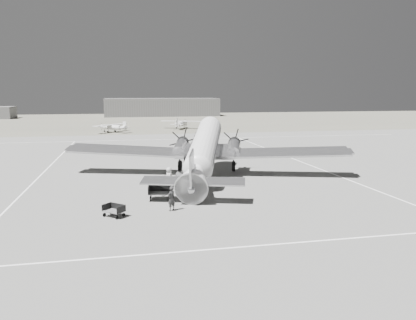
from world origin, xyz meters
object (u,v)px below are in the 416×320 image
object	(u,v)px
baggage_cart_far	(114,211)
passenger	(169,177)
dc3_airliner	(204,151)
ground_crew	(171,199)
ramp_agent	(163,185)
light_plane_left	(112,128)
light_plane_right	(181,124)
baggage_cart_near	(160,193)
hangar_main	(162,107)

from	to	relation	value
baggage_cart_far	passenger	bearing A→B (deg)	102.35
dc3_airliner	passenger	bearing A→B (deg)	-124.39
ground_crew	ramp_agent	distance (m)	4.65
dc3_airliner	ramp_agent	world-z (taller)	dc3_airliner
light_plane_left	light_plane_right	size ratio (longest dim) A/B	0.90
baggage_cart_far	ramp_agent	size ratio (longest dim) A/B	0.87
baggage_cart_far	dc3_airliner	bearing A→B (deg)	95.21
baggage_cart_far	baggage_cart_near	bearing A→B (deg)	91.86
baggage_cart_near	passenger	size ratio (longest dim) A/B	1.04
baggage_cart_far	ground_crew	bearing A→B (deg)	52.00
hangar_main	passenger	xyz separation A→B (m)	(-10.57, -118.79, -2.38)
ramp_agent	passenger	distance (m)	2.86
light_plane_right	ramp_agent	bearing A→B (deg)	-76.04
dc3_airliner	baggage_cart_far	xyz separation A→B (m)	(-8.50, -11.11, -2.40)
hangar_main	light_plane_left	xyz separation A→B (m)	(-16.89, -64.08, -2.32)
dc3_airliner	light_plane_right	bearing A→B (deg)	100.85
passenger	ramp_agent	bearing A→B (deg)	156.22
hangar_main	ground_crew	size ratio (longest dim) A/B	23.56
baggage_cart_far	ground_crew	distance (m)	4.12
hangar_main	light_plane_right	bearing A→B (deg)	-90.80
ground_crew	ramp_agent	size ratio (longest dim) A/B	1.03
dc3_airliner	light_plane_right	distance (m)	58.08
dc3_airliner	ground_crew	distance (m)	11.52
hangar_main	light_plane_left	world-z (taller)	hangar_main
light_plane_left	dc3_airliner	bearing A→B (deg)	-128.37
dc3_airliner	baggage_cart_near	world-z (taller)	dc3_airliner
dc3_airliner	passenger	xyz separation A→B (m)	(-3.80, -3.07, -1.90)
ramp_agent	passenger	size ratio (longest dim) A/B	0.94
light_plane_right	dc3_airliner	bearing A→B (deg)	-72.48
hangar_main	light_plane_right	distance (m)	58.02
baggage_cart_near	ground_crew	size ratio (longest dim) A/B	1.07
dc3_airliner	light_plane_right	xyz separation A→B (m)	(5.96, 57.75, -1.74)
dc3_airliner	ramp_agent	xyz separation A→B (m)	(-4.63, -5.80, -1.96)
light_plane_left	passenger	bearing A→B (deg)	-132.88
baggage_cart_near	hangar_main	bearing A→B (deg)	91.53
ramp_agent	hangar_main	bearing A→B (deg)	-8.37
hangar_main	baggage_cart_far	xyz separation A→B (m)	(-15.27, -126.83, -2.88)
ground_crew	passenger	distance (m)	7.41
hangar_main	baggage_cart_far	bearing A→B (deg)	-96.87
ramp_agent	light_plane_right	bearing A→B (deg)	-12.47
light_plane_left	baggage_cart_far	bearing A→B (deg)	-137.99
ground_crew	passenger	world-z (taller)	passenger
light_plane_left	ground_crew	bearing A→B (deg)	-134.25
light_plane_right	baggage_cart_far	distance (m)	70.37
dc3_airliner	light_plane_left	xyz separation A→B (m)	(-10.12, 51.64, -1.84)
light_plane_right	baggage_cart_near	size ratio (longest dim) A/B	5.48
passenger	dc3_airliner	bearing A→B (deg)	-58.17
hangar_main	light_plane_right	size ratio (longest dim) A/B	4.01
baggage_cart_near	passenger	xyz separation A→B (m)	(1.20, 3.99, 0.38)
dc3_airliner	passenger	world-z (taller)	dc3_airliner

